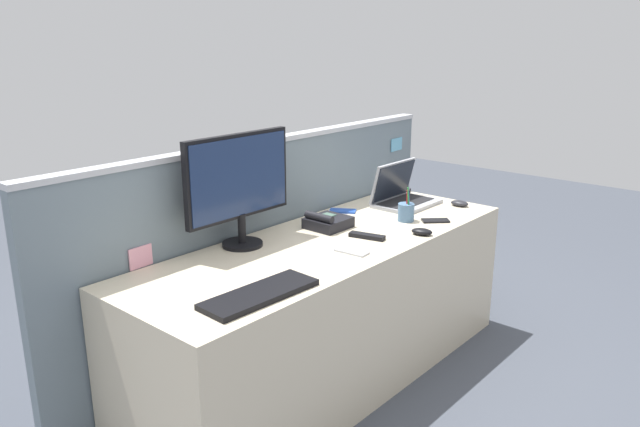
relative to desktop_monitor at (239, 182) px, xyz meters
name	(u,v)px	position (x,y,z in m)	size (l,w,h in m)	color
ground_plane	(328,375)	(0.31, -0.25, -0.99)	(10.00, 10.00, 0.00)	#424751
desk	(328,310)	(0.31, -0.25, -0.64)	(2.06, 0.70, 0.70)	beige
cubicle_divider	(269,249)	(0.31, 0.13, -0.43)	(2.47, 0.08, 1.13)	slate
desktop_monitor	(239,182)	(0.00, 0.00, 0.00)	(0.57, 0.18, 0.50)	black
laptop	(401,194)	(1.05, -0.15, -0.24)	(0.36, 0.25, 0.24)	#9EA0A8
desk_phone	(327,222)	(0.45, -0.13, -0.26)	(0.19, 0.18, 0.09)	black
keyboard_main	(260,294)	(-0.34, -0.47, -0.28)	(0.46, 0.16, 0.02)	black
computer_mouse_right_hand	(422,232)	(0.66, -0.54, -0.28)	(0.06, 0.10, 0.03)	black
computer_mouse_left_hand	(460,203)	(1.23, -0.42, -0.28)	(0.06, 0.10, 0.03)	#232328
pen_cup	(406,212)	(0.80, -0.35, -0.25)	(0.08, 0.08, 0.18)	#4C7093
cell_phone_black_slab	(435,221)	(0.89, -0.47, -0.29)	(0.07, 0.14, 0.01)	black
cell_phone_blue_case	(343,211)	(0.72, 0.00, -0.29)	(0.07, 0.14, 0.01)	blue
cell_phone_silver_slab	(352,252)	(0.25, -0.43, -0.29)	(0.06, 0.15, 0.01)	#B7BAC1
tv_remote	(367,236)	(0.45, -0.37, -0.28)	(0.04, 0.17, 0.02)	black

